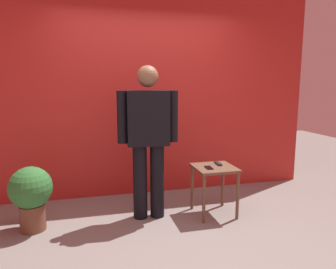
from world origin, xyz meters
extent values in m
plane|color=gray|center=(0.00, 0.00, 0.00)|extent=(12.00, 12.00, 0.00)
cube|color=red|center=(0.00, 1.53, 1.41)|extent=(4.74, 0.12, 2.81)
cylinder|color=black|center=(-0.27, 0.65, 0.43)|extent=(0.17, 0.17, 0.85)
cylinder|color=black|center=(-0.08, 0.64, 0.43)|extent=(0.17, 0.17, 0.85)
cube|color=black|center=(-0.17, 0.65, 1.16)|extent=(0.48, 0.27, 0.60)
cube|color=#2D4784|center=(-0.17, 0.77, 1.19)|extent=(0.13, 0.02, 0.51)
cube|color=#B2333D|center=(-0.16, 0.77, 1.17)|extent=(0.05, 0.01, 0.46)
cylinder|color=black|center=(-0.46, 0.67, 1.17)|extent=(0.12, 0.12, 0.57)
cylinder|color=black|center=(0.11, 0.62, 1.17)|extent=(0.12, 0.12, 0.57)
sphere|color=brown|center=(-0.17, 0.65, 1.61)|extent=(0.23, 0.23, 0.23)
cube|color=brown|center=(0.59, 0.53, 0.56)|extent=(0.47, 0.47, 0.03)
cylinder|color=brown|center=(0.38, 0.33, 0.27)|extent=(0.04, 0.04, 0.55)
cylinder|color=brown|center=(0.79, 0.33, 0.27)|extent=(0.04, 0.04, 0.55)
cylinder|color=brown|center=(0.38, 0.74, 0.27)|extent=(0.04, 0.04, 0.55)
cylinder|color=brown|center=(0.79, 0.74, 0.27)|extent=(0.04, 0.04, 0.55)
cube|color=black|center=(0.50, 0.49, 0.58)|extent=(0.08, 0.15, 0.01)
cube|color=black|center=(0.67, 0.62, 0.59)|extent=(0.05, 0.17, 0.02)
cylinder|color=brown|center=(-1.43, 0.62, 0.14)|extent=(0.26, 0.26, 0.28)
sphere|color=#2D7233|center=(-1.43, 0.62, 0.47)|extent=(0.44, 0.44, 0.44)
camera|label=1|loc=(-0.82, -2.75, 1.54)|focal=33.49mm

